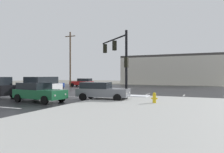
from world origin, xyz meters
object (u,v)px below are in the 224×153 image
object	(u,v)px
fire_hydrant	(154,98)
utility_pole_far	(70,58)
sedan_blue	(49,85)
suv_white	(42,86)
sedan_grey	(101,91)
traffic_signal_mast	(119,54)
sedan_red	(82,82)
sedan_green	(38,92)

from	to	relation	value
fire_hydrant	utility_pole_far	bearing A→B (deg)	137.44
sedan_blue	utility_pole_far	world-z (taller)	utility_pole_far
suv_white	sedan_grey	world-z (taller)	suv_white
traffic_signal_mast	sedan_red	size ratio (longest dim) A/B	1.30
traffic_signal_mast	sedan_grey	xyz separation A→B (m)	(-0.92, -1.87, -3.33)
fire_hydrant	utility_pole_far	world-z (taller)	utility_pole_far
utility_pole_far	sedan_grey	bearing A→B (deg)	-49.07
sedan_grey	sedan_red	bearing A→B (deg)	118.75
traffic_signal_mast	sedan_green	world-z (taller)	traffic_signal_mast
traffic_signal_mast	sedan_grey	distance (m)	3.93
sedan_green	sedan_red	xyz separation A→B (m)	(-9.40, 22.65, 0.00)
sedan_green	sedan_red	size ratio (longest dim) A/B	1.01
sedan_green	sedan_red	bearing A→B (deg)	119.16
fire_hydrant	sedan_grey	distance (m)	5.02
suv_white	sedan_red	bearing A→B (deg)	-163.74
suv_white	utility_pole_far	bearing A→B (deg)	-157.58
suv_white	sedan_green	bearing A→B (deg)	35.85
traffic_signal_mast	sedan_green	size ratio (longest dim) A/B	1.29
traffic_signal_mast	suv_white	bearing A→B (deg)	51.00
traffic_signal_mast	suv_white	distance (m)	8.87
traffic_signal_mast	suv_white	world-z (taller)	traffic_signal_mast
fire_hydrant	sedan_red	world-z (taller)	sedan_red
fire_hydrant	sedan_blue	bearing A→B (deg)	152.28
sedan_green	suv_white	bearing A→B (deg)	134.74
suv_white	utility_pole_far	distance (m)	18.45
traffic_signal_mast	utility_pole_far	distance (m)	21.94
sedan_grey	sedan_blue	bearing A→B (deg)	140.70
fire_hydrant	traffic_signal_mast	bearing A→B (deg)	144.10
traffic_signal_mast	utility_pole_far	size ratio (longest dim) A/B	0.58
traffic_signal_mast	sedan_blue	distance (m)	14.92
suv_white	sedan_blue	xyz separation A→B (m)	(-4.94, 7.20, -0.24)
sedan_green	sedan_grey	world-z (taller)	same
utility_pole_far	fire_hydrant	bearing A→B (deg)	-42.56
sedan_green	fire_hydrant	bearing A→B (deg)	20.21
fire_hydrant	sedan_green	world-z (taller)	sedan_green
fire_hydrant	sedan_red	xyz separation A→B (m)	(-18.49, 20.45, 0.32)
traffic_signal_mast	sedan_blue	xyz separation A→B (m)	(-13.19, 6.14, -3.33)
fire_hydrant	sedan_grey	size ratio (longest dim) A/B	0.17
sedan_green	sedan_blue	world-z (taller)	same
fire_hydrant	suv_white	size ratio (longest dim) A/B	0.16
suv_white	sedan_red	xyz separation A→B (m)	(-6.24, 18.62, -0.24)
fire_hydrant	sedan_red	size ratio (longest dim) A/B	0.17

